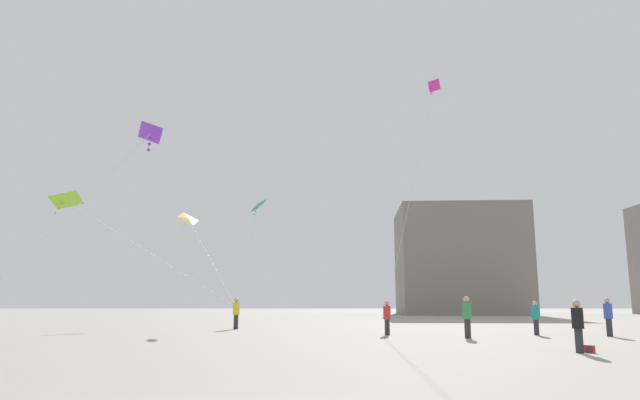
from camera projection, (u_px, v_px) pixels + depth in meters
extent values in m
cylinder|color=#2D2D33|center=(579.00, 341.00, 18.36)|extent=(0.25, 0.25, 0.76)
cylinder|color=black|center=(577.00, 318.00, 18.49)|extent=(0.36, 0.36, 0.66)
sphere|color=tan|center=(576.00, 304.00, 18.57)|extent=(0.25, 0.25, 0.25)
cylinder|color=#2D2D33|center=(609.00, 328.00, 27.24)|extent=(0.27, 0.27, 0.83)
cylinder|color=#3351B7|center=(608.00, 311.00, 27.37)|extent=(0.40, 0.40, 0.72)
sphere|color=tan|center=(607.00, 301.00, 27.46)|extent=(0.27, 0.27, 0.27)
cylinder|color=#2D2D33|center=(236.00, 322.00, 34.67)|extent=(0.28, 0.28, 0.84)
cylinder|color=yellow|center=(236.00, 309.00, 34.81)|extent=(0.40, 0.40, 0.73)
sphere|color=tan|center=(236.00, 300.00, 34.90)|extent=(0.28, 0.28, 0.28)
cylinder|color=#2D2D33|center=(536.00, 327.00, 28.36)|extent=(0.25, 0.25, 0.75)
cylinder|color=teal|center=(535.00, 313.00, 28.48)|extent=(0.36, 0.36, 0.65)
sphere|color=tan|center=(535.00, 304.00, 28.56)|extent=(0.25, 0.25, 0.25)
cylinder|color=#2D2D33|center=(387.00, 327.00, 28.32)|extent=(0.25, 0.25, 0.76)
cylinder|color=red|center=(387.00, 313.00, 28.45)|extent=(0.36, 0.36, 0.66)
sphere|color=tan|center=(387.00, 303.00, 28.53)|extent=(0.25, 0.25, 0.25)
cylinder|color=#2D2D33|center=(468.00, 329.00, 25.83)|extent=(0.28, 0.28, 0.85)
cylinder|color=#388C47|center=(467.00, 311.00, 25.97)|extent=(0.41, 0.41, 0.74)
sphere|color=tan|center=(466.00, 299.00, 26.06)|extent=(0.28, 0.28, 0.28)
pyramid|color=purple|center=(152.00, 132.00, 17.32)|extent=(1.05, 0.98, 0.47)
sphere|color=purple|center=(150.00, 138.00, 17.13)|extent=(0.10, 0.10, 0.10)
sphere|color=purple|center=(149.00, 144.00, 16.96)|extent=(0.10, 0.10, 0.10)
sphere|color=purple|center=(149.00, 150.00, 16.79)|extent=(0.10, 0.10, 0.10)
cylinder|color=silver|center=(84.00, 199.00, 13.34)|extent=(0.54, 7.15, 5.33)
pyramid|color=#8CD12D|center=(66.00, 200.00, 27.05)|extent=(1.35, 1.71, 0.64)
sphere|color=#8CD12D|center=(63.00, 204.00, 26.95)|extent=(0.10, 0.10, 0.10)
sphere|color=#8CD12D|center=(59.00, 209.00, 26.86)|extent=(0.10, 0.10, 0.10)
sphere|color=#8CD12D|center=(55.00, 213.00, 26.77)|extent=(0.10, 0.10, 0.10)
cylinder|color=silver|center=(162.00, 260.00, 30.93)|extent=(6.58, 9.05, 5.05)
pyramid|color=yellow|center=(188.00, 219.00, 44.22)|extent=(1.53, 1.86, 0.80)
sphere|color=yellow|center=(186.00, 222.00, 44.21)|extent=(0.10, 0.10, 0.10)
sphere|color=yellow|center=(185.00, 224.00, 44.19)|extent=(0.10, 0.10, 0.10)
sphere|color=yellow|center=(183.00, 227.00, 44.18)|extent=(0.10, 0.10, 0.10)
cylinder|color=silver|center=(209.00, 258.00, 39.53)|extent=(5.38, 8.20, 6.65)
cone|color=green|center=(258.00, 205.00, 40.50)|extent=(1.29, 1.47, 1.00)
sphere|color=green|center=(257.00, 208.00, 40.57)|extent=(0.10, 0.10, 0.10)
sphere|color=green|center=(256.00, 211.00, 40.63)|extent=(0.10, 0.10, 0.10)
sphere|color=green|center=(254.00, 214.00, 40.70)|extent=(0.10, 0.10, 0.10)
cylinder|color=silver|center=(248.00, 252.00, 37.66)|extent=(0.56, 4.54, 7.09)
pyramid|color=#D12899|center=(434.00, 86.00, 35.09)|extent=(1.08, 1.15, 0.57)
sphere|color=#D12899|center=(433.00, 88.00, 34.92)|extent=(0.10, 0.10, 0.10)
sphere|color=#D12899|center=(432.00, 91.00, 34.77)|extent=(0.10, 0.10, 0.10)
sphere|color=#D12899|center=(431.00, 94.00, 34.62)|extent=(0.10, 0.10, 0.10)
cylinder|color=silver|center=(413.00, 186.00, 31.78)|extent=(3.52, 4.46, 13.33)
cube|color=gray|center=(458.00, 261.00, 78.29)|extent=(16.44, 15.67, 14.21)
cube|color=maroon|center=(590.00, 349.00, 18.40)|extent=(0.28, 0.35, 0.24)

